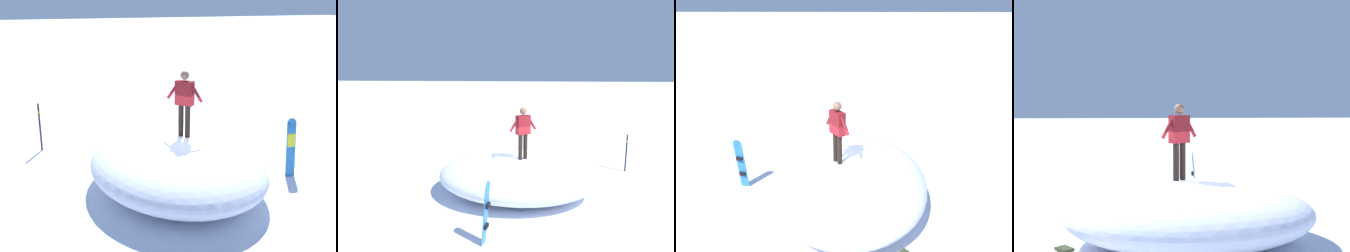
% 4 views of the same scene
% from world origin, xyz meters
% --- Properties ---
extents(ground, '(240.00, 240.00, 0.00)m').
position_xyz_m(ground, '(0.00, 0.00, 0.00)').
color(ground, white).
extents(snow_mound, '(4.64, 5.76, 1.38)m').
position_xyz_m(snow_mound, '(-0.08, 0.26, 0.69)').
color(snow_mound, white).
rests_on(snow_mound, ground).
extents(snowboarder_standing, '(0.70, 0.90, 1.76)m').
position_xyz_m(snowboarder_standing, '(0.24, 0.45, 2.40)').
color(snowboarder_standing, black).
rests_on(snowboarder_standing, snow_mound).
extents(snowboard_primary_upright, '(0.31, 0.23, 1.71)m').
position_xyz_m(snowboard_primary_upright, '(3.28, -0.27, 0.88)').
color(snowboard_primary_upright, '#2672BF').
rests_on(snowboard_primary_upright, ground).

